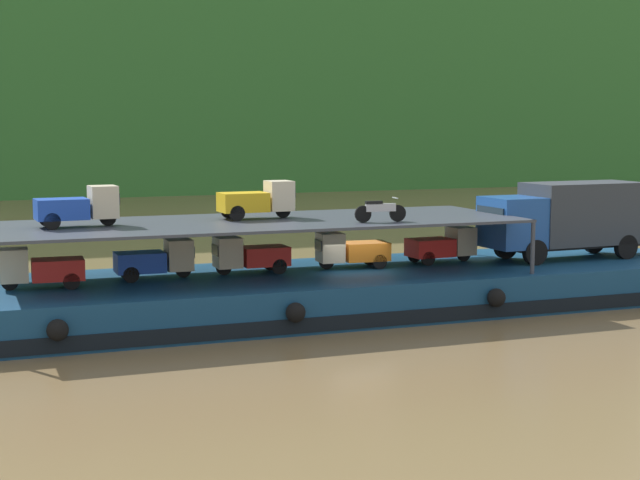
{
  "coord_description": "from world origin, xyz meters",
  "views": [
    {
      "loc": [
        -14.04,
        -33.04,
        7.0
      ],
      "look_at": [
        -1.45,
        0.0,
        2.7
      ],
      "focal_mm": 54.08,
      "sensor_mm": 36.0,
      "label": 1
    }
  ],
  "objects_px": {
    "mini_truck_lower_mid": "(250,255)",
    "mini_truck_upper_stern": "(78,207)",
    "mini_truck_upper_mid": "(258,200)",
    "mini_truck_lower_fore": "(351,250)",
    "motorcycle_upper_port": "(380,210)",
    "mini_truck_lower_aft": "(156,260)",
    "mini_truck_lower_bow": "(443,245)",
    "mini_truck_lower_stern": "(40,268)",
    "cargo_barge": "(356,290)",
    "covered_lorry": "(566,217)"
  },
  "relations": [
    {
      "from": "mini_truck_lower_mid",
      "to": "mini_truck_upper_stern",
      "type": "height_order",
      "value": "mini_truck_upper_stern"
    },
    {
      "from": "mini_truck_upper_mid",
      "to": "mini_truck_lower_mid",
      "type": "bearing_deg",
      "value": -158.11
    },
    {
      "from": "mini_truck_upper_stern",
      "to": "mini_truck_upper_mid",
      "type": "height_order",
      "value": "same"
    },
    {
      "from": "mini_truck_lower_fore",
      "to": "mini_truck_upper_stern",
      "type": "relative_size",
      "value": 1.0
    },
    {
      "from": "mini_truck_upper_stern",
      "to": "motorcycle_upper_port",
      "type": "bearing_deg",
      "value": -11.83
    },
    {
      "from": "mini_truck_lower_mid",
      "to": "motorcycle_upper_port",
      "type": "distance_m",
      "value": 5.11
    },
    {
      "from": "mini_truck_lower_aft",
      "to": "mini_truck_lower_bow",
      "type": "relative_size",
      "value": 0.99
    },
    {
      "from": "mini_truck_lower_bow",
      "to": "mini_truck_lower_mid",
      "type": "bearing_deg",
      "value": 179.86
    },
    {
      "from": "mini_truck_lower_stern",
      "to": "mini_truck_lower_mid",
      "type": "bearing_deg",
      "value": 4.92
    },
    {
      "from": "mini_truck_lower_stern",
      "to": "mini_truck_lower_fore",
      "type": "distance_m",
      "value": 11.48
    },
    {
      "from": "cargo_barge",
      "to": "mini_truck_upper_mid",
      "type": "bearing_deg",
      "value": 168.11
    },
    {
      "from": "cargo_barge",
      "to": "mini_truck_lower_fore",
      "type": "bearing_deg",
      "value": 89.08
    },
    {
      "from": "covered_lorry",
      "to": "mini_truck_lower_aft",
      "type": "distance_m",
      "value": 16.69
    },
    {
      "from": "cargo_barge",
      "to": "mini_truck_lower_bow",
      "type": "xyz_separation_m",
      "value": [
        3.97,
        0.59,
        1.44
      ]
    },
    {
      "from": "mini_truck_lower_fore",
      "to": "mini_truck_upper_stern",
      "type": "height_order",
      "value": "mini_truck_upper_stern"
    },
    {
      "from": "mini_truck_lower_stern",
      "to": "mini_truck_upper_stern",
      "type": "xyz_separation_m",
      "value": [
        1.33,
        0.24,
        2.0
      ]
    },
    {
      "from": "mini_truck_lower_bow",
      "to": "mini_truck_upper_mid",
      "type": "relative_size",
      "value": 1.01
    },
    {
      "from": "mini_truck_lower_stern",
      "to": "motorcycle_upper_port",
      "type": "relative_size",
      "value": 1.47
    },
    {
      "from": "covered_lorry",
      "to": "mini_truck_lower_fore",
      "type": "relative_size",
      "value": 2.83
    },
    {
      "from": "cargo_barge",
      "to": "mini_truck_upper_stern",
      "type": "height_order",
      "value": "mini_truck_upper_stern"
    },
    {
      "from": "mini_truck_lower_bow",
      "to": "mini_truck_upper_stern",
      "type": "height_order",
      "value": "mini_truck_upper_stern"
    },
    {
      "from": "mini_truck_lower_stern",
      "to": "mini_truck_lower_mid",
      "type": "distance_m",
      "value": 7.49
    },
    {
      "from": "mini_truck_upper_mid",
      "to": "motorcycle_upper_port",
      "type": "height_order",
      "value": "mini_truck_upper_mid"
    },
    {
      "from": "cargo_barge",
      "to": "mini_truck_upper_stern",
      "type": "relative_size",
      "value": 10.14
    },
    {
      "from": "covered_lorry",
      "to": "mini_truck_lower_aft",
      "type": "height_order",
      "value": "covered_lorry"
    },
    {
      "from": "covered_lorry",
      "to": "mini_truck_upper_mid",
      "type": "bearing_deg",
      "value": 175.54
    },
    {
      "from": "mini_truck_lower_mid",
      "to": "motorcycle_upper_port",
      "type": "xyz_separation_m",
      "value": [
        4.08,
        -2.54,
        1.74
      ]
    },
    {
      "from": "mini_truck_lower_fore",
      "to": "mini_truck_lower_bow",
      "type": "xyz_separation_m",
      "value": [
        3.96,
        0.07,
        0.0
      ]
    },
    {
      "from": "cargo_barge",
      "to": "mini_truck_upper_mid",
      "type": "relative_size",
      "value": 10.25
    },
    {
      "from": "cargo_barge",
      "to": "mini_truck_upper_stern",
      "type": "distance_m",
      "value": 10.7
    },
    {
      "from": "mini_truck_lower_bow",
      "to": "motorcycle_upper_port",
      "type": "relative_size",
      "value": 1.47
    },
    {
      "from": "mini_truck_lower_mid",
      "to": "mini_truck_upper_stern",
      "type": "bearing_deg",
      "value": -176.25
    },
    {
      "from": "mini_truck_lower_mid",
      "to": "mini_truck_lower_bow",
      "type": "relative_size",
      "value": 0.99
    },
    {
      "from": "mini_truck_lower_aft",
      "to": "mini_truck_lower_bow",
      "type": "bearing_deg",
      "value": -0.11
    },
    {
      "from": "covered_lorry",
      "to": "motorcycle_upper_port",
      "type": "bearing_deg",
      "value": -169.44
    },
    {
      "from": "mini_truck_lower_fore",
      "to": "mini_truck_upper_mid",
      "type": "height_order",
      "value": "mini_truck_upper_mid"
    },
    {
      "from": "covered_lorry",
      "to": "mini_truck_lower_fore",
      "type": "distance_m",
      "value": 9.25
    },
    {
      "from": "mini_truck_lower_mid",
      "to": "mini_truck_upper_mid",
      "type": "distance_m",
      "value": 2.04
    },
    {
      "from": "mini_truck_lower_aft",
      "to": "mini_truck_lower_bow",
      "type": "height_order",
      "value": "same"
    },
    {
      "from": "mini_truck_lower_stern",
      "to": "mini_truck_lower_aft",
      "type": "bearing_deg",
      "value": 9.17
    },
    {
      "from": "cargo_barge",
      "to": "mini_truck_lower_fore",
      "type": "distance_m",
      "value": 1.53
    },
    {
      "from": "mini_truck_lower_stern",
      "to": "motorcycle_upper_port",
      "type": "bearing_deg",
      "value": -9.35
    },
    {
      "from": "mini_truck_lower_aft",
      "to": "motorcycle_upper_port",
      "type": "distance_m",
      "value": 8.16
    },
    {
      "from": "mini_truck_lower_aft",
      "to": "mini_truck_upper_stern",
      "type": "relative_size",
      "value": 0.98
    },
    {
      "from": "mini_truck_lower_mid",
      "to": "mini_truck_lower_fore",
      "type": "relative_size",
      "value": 0.98
    },
    {
      "from": "mini_truck_upper_stern",
      "to": "mini_truck_upper_mid",
      "type": "relative_size",
      "value": 1.01
    },
    {
      "from": "covered_lorry",
      "to": "mini_truck_lower_aft",
      "type": "xyz_separation_m",
      "value": [
        -16.64,
        0.85,
        -1.0
      ]
    },
    {
      "from": "mini_truck_lower_mid",
      "to": "mini_truck_upper_mid",
      "type": "xyz_separation_m",
      "value": [
        0.37,
        0.15,
        2.0
      ]
    },
    {
      "from": "covered_lorry",
      "to": "mini_truck_lower_stern",
      "type": "xyz_separation_m",
      "value": [
        -20.63,
        0.21,
        -1.0
      ]
    },
    {
      "from": "mini_truck_lower_stern",
      "to": "mini_truck_lower_aft",
      "type": "height_order",
      "value": "same"
    }
  ]
}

